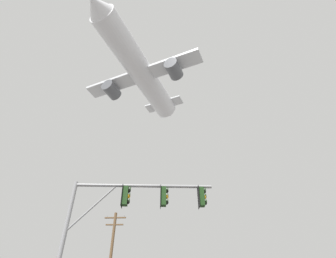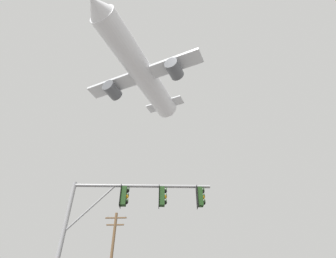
# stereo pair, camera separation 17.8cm
# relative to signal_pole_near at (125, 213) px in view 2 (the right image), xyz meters

# --- Properties ---
(signal_pole_near) EXTENTS (6.69, 0.77, 6.63)m
(signal_pole_near) POSITION_rel_signal_pole_near_xyz_m (0.00, 0.00, 0.00)
(signal_pole_near) COLOR gray
(signal_pole_near) RESTS_ON ground
(airplane) EXTENTS (23.18, 30.01, 8.41)m
(airplane) POSITION_rel_signal_pole_near_xyz_m (-4.29, 21.23, 34.14)
(airplane) COLOR white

